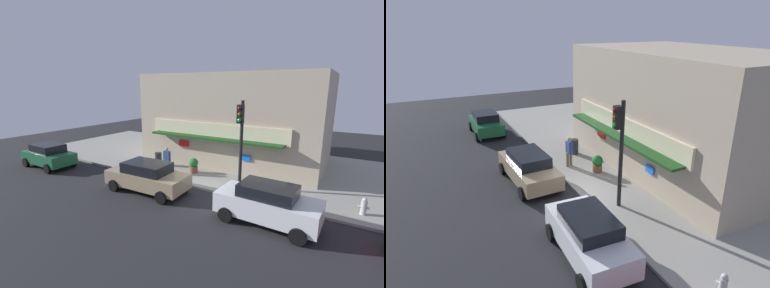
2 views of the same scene
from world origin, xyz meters
TOP-DOWN VIEW (x-y plane):
  - ground_plane at (0.00, 0.00)m, footprint 50.70×50.70m
  - sidewalk at (0.00, 5.67)m, footprint 33.80×11.35m
  - corner_building at (-0.70, 6.79)m, footprint 12.58×8.30m
  - traffic_light at (1.90, 1.02)m, footprint 0.32×0.58m
  - fire_hydrant at (7.64, 1.11)m, footprint 0.48×0.24m
  - trash_can at (-4.54, 2.01)m, footprint 0.48×0.48m
  - pedestrian at (-2.92, 0.92)m, footprint 0.56×0.38m
  - potted_plant_by_doorway at (-1.58, 1.98)m, footprint 0.59×0.59m
  - parked_car_tan at (-2.30, -1.63)m, footprint 4.61×2.28m
  - parked_car_green at (-11.17, -2.02)m, footprint 3.95×2.08m
  - parked_car_white at (4.19, -1.57)m, footprint 4.21×2.16m

SIDE VIEW (x-z plane):
  - ground_plane at x=0.00m, z-range 0.00..0.00m
  - sidewalk at x=0.00m, z-range 0.00..0.13m
  - fire_hydrant at x=7.64m, z-range 0.11..0.89m
  - trash_can at x=-4.54m, z-range 0.13..1.05m
  - potted_plant_by_doorway at x=-1.58m, z-range 0.15..1.11m
  - parked_car_tan at x=-2.30m, z-range 0.03..1.64m
  - parked_car_green at x=-11.17m, z-range 0.02..1.65m
  - parked_car_white at x=4.19m, z-range 0.03..1.71m
  - pedestrian at x=-2.92m, z-range 0.21..1.94m
  - traffic_light at x=1.90m, z-range 0.81..5.57m
  - corner_building at x=-0.70m, z-range 0.13..6.47m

